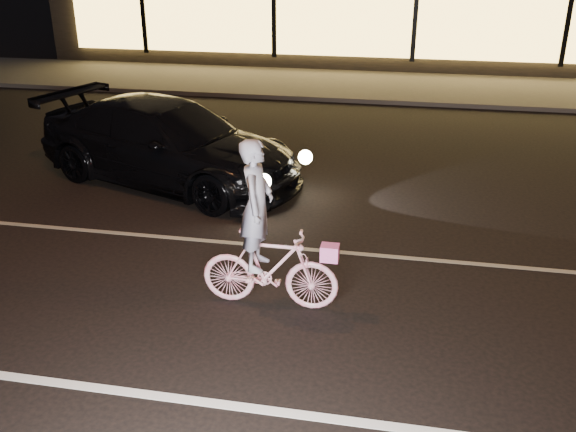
# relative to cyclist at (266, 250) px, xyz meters

# --- Properties ---
(ground) EXTENTS (90.00, 90.00, 0.00)m
(ground) POSITION_rel_cyclist_xyz_m (1.54, -0.41, -0.76)
(ground) COLOR black
(ground) RESTS_ON ground
(lane_stripe_near) EXTENTS (60.00, 0.12, 0.01)m
(lane_stripe_near) POSITION_rel_cyclist_xyz_m (1.54, -1.91, -0.76)
(lane_stripe_near) COLOR silver
(lane_stripe_near) RESTS_ON ground
(lane_stripe_far) EXTENTS (60.00, 0.10, 0.01)m
(lane_stripe_far) POSITION_rel_cyclist_xyz_m (1.54, 1.59, -0.76)
(lane_stripe_far) COLOR gray
(lane_stripe_far) RESTS_ON ground
(sidewalk) EXTENTS (30.00, 4.00, 0.12)m
(sidewalk) POSITION_rel_cyclist_xyz_m (1.54, 12.59, -0.70)
(sidewalk) COLOR #383533
(sidewalk) RESTS_ON ground
(cyclist) EXTENTS (1.70, 0.58, 2.14)m
(cyclist) POSITION_rel_cyclist_xyz_m (0.00, 0.00, 0.00)
(cyclist) COLOR #FF5382
(cyclist) RESTS_ON ground
(sedan) EXTENTS (5.56, 3.67, 1.50)m
(sedan) POSITION_rel_cyclist_xyz_m (-2.71, 3.92, -0.01)
(sedan) COLOR black
(sedan) RESTS_ON ground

